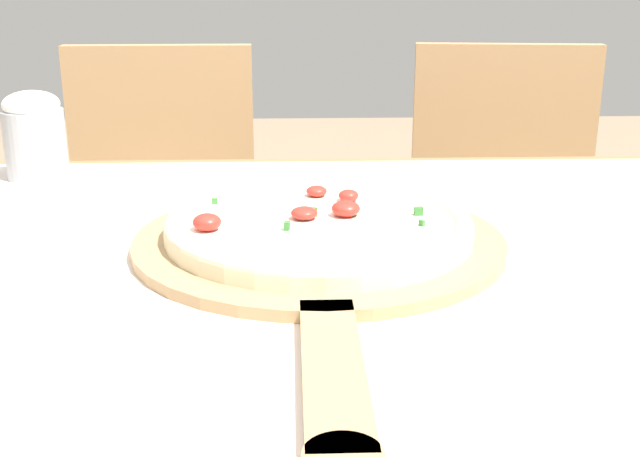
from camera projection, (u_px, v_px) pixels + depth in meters
dining_table at (371, 382)px, 0.80m from camera, size 1.14×1.04×0.75m
towel_cloth at (373, 280)px, 0.77m from camera, size 1.06×0.96×0.00m
pizza_peel at (320, 249)px, 0.83m from camera, size 0.39×0.62×0.01m
pizza at (319, 224)px, 0.84m from camera, size 0.32×0.32×0.04m
chair_left at (162, 235)px, 1.64m from camera, size 0.40×0.40×0.89m
chair_right at (503, 231)px, 1.67m from camera, size 0.44×0.44×0.89m
flour_cup at (34, 134)px, 1.11m from camera, size 0.08×0.08×0.12m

